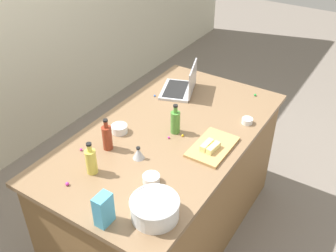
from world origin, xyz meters
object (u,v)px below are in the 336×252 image
object	(u,v)px
mixing_bowl_large	(155,208)
butter_stick_left	(213,148)
laptop	(182,86)
bottle_olive	(175,121)
candy_bag	(104,210)
bottle_oil	(91,161)
cutting_board	(213,147)
ramekin_wide	(151,179)
bottle_soy	(107,137)
kitchen_timer	(138,153)
ramekin_medium	(247,121)
ramekin_small	(119,129)
butter_stick_right	(207,145)

from	to	relation	value
mixing_bowl_large	butter_stick_left	distance (m)	0.60
laptop	bottle_olive	bearing A→B (deg)	-153.93
bottle_olive	candy_bag	xyz separation A→B (m)	(-0.82, -0.11, 0.00)
bottle_oil	cutting_board	bearing A→B (deg)	-39.89
mixing_bowl_large	bottle_oil	size ratio (longest dim) A/B	1.23
cutting_board	butter_stick_left	size ratio (longest dim) A/B	3.08
laptop	mixing_bowl_large	xyz separation A→B (m)	(-1.13, -0.52, 0.01)
mixing_bowl_large	butter_stick_left	xyz separation A→B (m)	(0.60, -0.01, -0.02)
bottle_olive	ramekin_wide	world-z (taller)	bottle_olive
bottle_soy	kitchen_timer	bearing A→B (deg)	-83.53
ramekin_wide	kitchen_timer	world-z (taller)	kitchen_timer
bottle_soy	butter_stick_left	size ratio (longest dim) A/B	1.88
kitchen_timer	ramekin_wide	bearing A→B (deg)	-126.05
mixing_bowl_large	ramekin_medium	distance (m)	1.00
bottle_olive	ramekin_small	size ratio (longest dim) A/B	1.97
kitchen_timer	candy_bag	bearing A→B (deg)	-162.43
bottle_soy	butter_stick_left	bearing A→B (deg)	-61.35
bottle_oil	mixing_bowl_large	bearing A→B (deg)	-99.83
ramekin_medium	bottle_oil	bearing A→B (deg)	149.88
bottle_olive	cutting_board	size ratio (longest dim) A/B	0.59
ramekin_medium	bottle_olive	bearing A→B (deg)	134.49
candy_bag	ramekin_small	bearing A→B (deg)	33.09
bottle_oil	ramekin_small	size ratio (longest dim) A/B	1.95
cutting_board	laptop	bearing A→B (deg)	45.95
cutting_board	kitchen_timer	world-z (taller)	kitchen_timer
bottle_oil	kitchen_timer	distance (m)	0.28
bottle_olive	bottle_oil	world-z (taller)	bottle_olive
bottle_soy	candy_bag	size ratio (longest dim) A/B	1.22
bottle_soy	bottle_oil	distance (m)	0.22
laptop	candy_bag	distance (m)	1.33
laptop	ramekin_wide	size ratio (longest dim) A/B	3.91
bottle_soy	kitchen_timer	size ratio (longest dim) A/B	2.69
mixing_bowl_large	kitchen_timer	xyz separation A→B (m)	(0.32, 0.33, -0.02)
laptop	ramekin_medium	world-z (taller)	laptop
butter_stick_right	ramekin_wide	xyz separation A→B (m)	(-0.41, 0.12, -0.01)
cutting_board	kitchen_timer	bearing A→B (deg)	134.67
ramekin_small	kitchen_timer	world-z (taller)	kitchen_timer
cutting_board	butter_stick_right	xyz separation A→B (m)	(-0.04, 0.02, 0.03)
laptop	ramekin_medium	distance (m)	0.59
bottle_olive	cutting_board	xyz separation A→B (m)	(-0.02, -0.28, -0.07)
bottle_oil	cutting_board	world-z (taller)	bottle_oil
bottle_soy	candy_bag	world-z (taller)	bottle_soy
bottle_oil	kitchen_timer	world-z (taller)	bottle_oil
butter_stick_left	butter_stick_right	bearing A→B (deg)	85.89
bottle_oil	ramekin_wide	distance (m)	0.34
laptop	bottle_soy	distance (m)	0.83
bottle_olive	butter_stick_left	bearing A→B (deg)	-101.34
cutting_board	ramekin_wide	distance (m)	0.47
bottle_oil	butter_stick_left	bearing A→B (deg)	-43.29
bottle_oil	butter_stick_right	xyz separation A→B (m)	(0.52, -0.44, -0.04)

